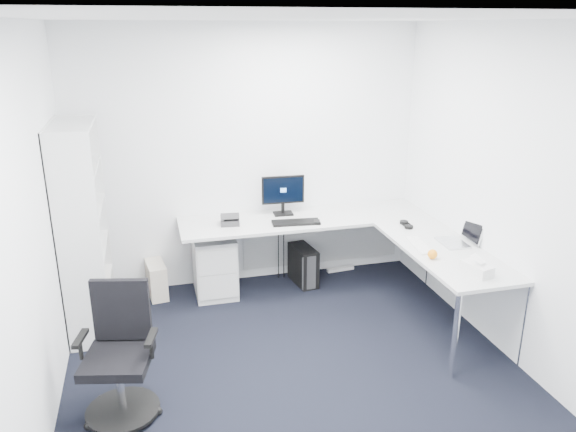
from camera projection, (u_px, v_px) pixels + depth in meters
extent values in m
plane|color=black|center=(303.00, 389.00, 4.32)|extent=(4.20, 4.20, 0.00)
plane|color=white|center=(307.00, 18.00, 3.45)|extent=(4.20, 4.20, 0.00)
cube|color=white|center=(249.00, 158.00, 5.81)|extent=(3.60, 0.02, 2.70)
cube|color=white|center=(473.00, 419.00, 1.96)|extent=(3.60, 0.02, 2.70)
cube|color=white|center=(25.00, 249.00, 3.46)|extent=(0.02, 4.20, 2.70)
cube|color=white|center=(530.00, 204.00, 4.32)|extent=(0.02, 4.20, 2.70)
cube|color=#BDBFBF|center=(215.00, 265.00, 5.77)|extent=(0.41, 0.52, 0.64)
cube|color=black|center=(303.00, 265.00, 6.04)|extent=(0.25, 0.45, 0.41)
cube|color=beige|center=(157.00, 280.00, 5.76)|extent=(0.22, 0.40, 0.36)
cube|color=silver|center=(340.00, 269.00, 6.40)|extent=(0.32, 0.08, 0.04)
cube|color=black|center=(296.00, 222.00, 5.61)|extent=(0.49, 0.22, 0.02)
cube|color=black|center=(317.00, 222.00, 5.60)|extent=(0.08, 0.11, 0.03)
cube|color=silver|center=(420.00, 245.00, 5.04)|extent=(0.17, 0.43, 0.01)
sphere|color=orange|center=(432.00, 254.00, 4.76)|extent=(0.08, 0.08, 0.08)
cube|color=silver|center=(477.00, 269.00, 4.47)|extent=(0.19, 0.28, 0.09)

